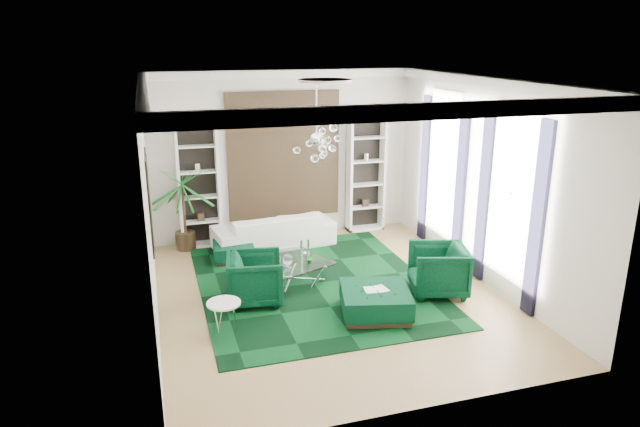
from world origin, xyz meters
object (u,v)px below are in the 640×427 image
object	(u,v)px
armchair_right	(438,270)
ottoman_front	(375,302)
sofa	(274,230)
armchair_left	(255,279)
side_table	(225,318)
coffee_table	(290,271)
ottoman_side	(233,252)
palm	(183,197)

from	to	relation	value
armchair_right	ottoman_front	bearing A→B (deg)	-55.29
ottoman_front	armchair_right	bearing A→B (deg)	18.41
sofa	ottoman_front	size ratio (longest dim) A/B	2.36
ottoman_front	armchair_left	bearing A→B (deg)	149.91
side_table	sofa	bearing A→B (deg)	66.35
ottoman_front	side_table	size ratio (longest dim) A/B	2.10
armchair_left	coffee_table	distance (m)	1.04
coffee_table	ottoman_side	bearing A→B (deg)	120.50
palm	coffee_table	bearing A→B (deg)	-53.70
coffee_table	armchair_right	bearing A→B (deg)	-26.75
armchair_left	ottoman_side	world-z (taller)	armchair_left
armchair_left	ottoman_side	xyz separation A→B (m)	(-0.08, 2.10, -0.26)
side_table	ottoman_front	bearing A→B (deg)	-2.28
armchair_left	palm	size ratio (longest dim) A/B	0.41
armchair_left	ottoman_side	size ratio (longest dim) A/B	1.19
coffee_table	ottoman_front	bearing A→B (deg)	-58.45
sofa	coffee_table	xyz separation A→B (m)	(-0.12, -1.99, -0.17)
sofa	ottoman_side	size ratio (longest dim) A/B	3.25
ottoman_front	palm	size ratio (longest dim) A/B	0.47
sofa	armchair_left	bearing A→B (deg)	63.68
armchair_left	coffee_table	bearing A→B (deg)	-41.86
armchair_left	armchair_right	distance (m)	3.29
coffee_table	side_table	size ratio (longest dim) A/B	2.38
side_table	palm	distance (m)	4.12
ottoman_side	coffee_table	bearing A→B (deg)	-59.50
side_table	armchair_left	bearing A→B (deg)	55.08
ottoman_front	palm	xyz separation A→B (m)	(-2.81, 4.10, 0.96)
armchair_left	ottoman_front	world-z (taller)	armchair_left
sofa	armchair_right	world-z (taller)	armchair_right
ottoman_front	sofa	bearing A→B (deg)	104.10
ottoman_side	palm	xyz separation A→B (m)	(-0.91, 0.94, 1.01)
armchair_right	palm	world-z (taller)	palm
armchair_left	ottoman_front	xyz separation A→B (m)	(1.83, -1.06, -0.21)
armchair_right	ottoman_front	size ratio (longest dim) A/B	0.88
armchair_right	side_table	distance (m)	3.92
coffee_table	side_table	xyz separation A→B (m)	(-1.46, -1.60, 0.04)
sofa	palm	size ratio (longest dim) A/B	1.11
coffee_table	ottoman_side	distance (m)	1.70
coffee_table	ottoman_side	size ratio (longest dim) A/B	1.57
sofa	armchair_left	size ratio (longest dim) A/B	2.74
coffee_table	palm	distance (m)	3.14
sofa	ottoman_front	bearing A→B (deg)	96.70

